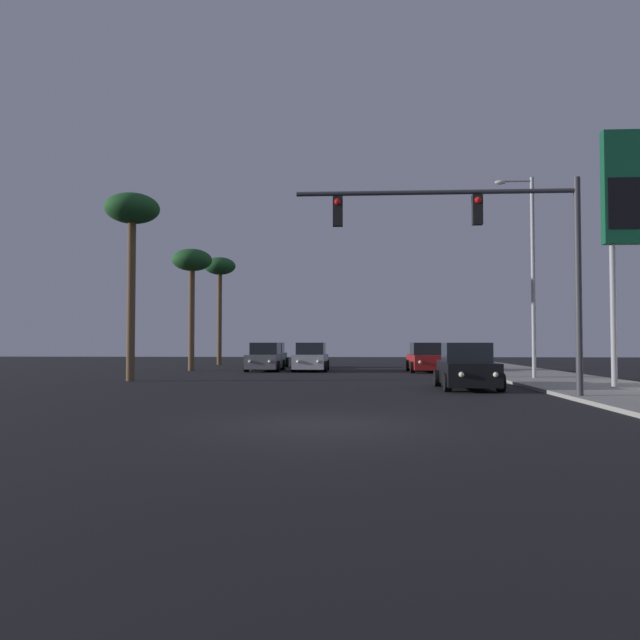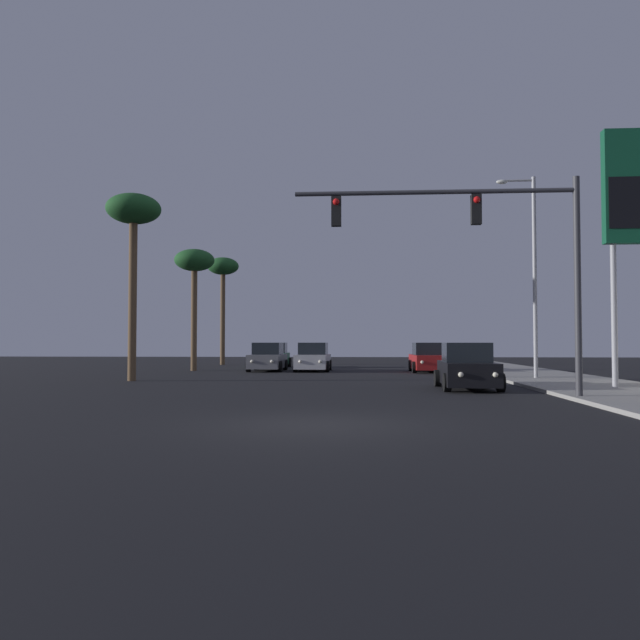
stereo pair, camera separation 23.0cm
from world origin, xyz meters
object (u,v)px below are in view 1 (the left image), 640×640
(car_green, at_px, (271,356))
(palm_tree_far, at_px, (220,272))
(car_grey, at_px, (265,358))
(palm_tree_near, at_px, (132,218))
(gas_station_sign, at_px, (632,201))
(car_red, at_px, (426,359))
(street_lamp, at_px, (530,266))
(car_silver, at_px, (311,358))
(palm_tree_mid, at_px, (192,266))
(traffic_light_mast, at_px, (492,239))
(car_black, at_px, (467,368))

(car_green, distance_m, palm_tree_far, 9.43)
(car_grey, bearing_deg, palm_tree_near, 65.93)
(car_grey, bearing_deg, gas_station_sign, 136.47)
(car_red, relative_size, palm_tree_near, 0.52)
(street_lamp, bearing_deg, car_green, 135.25)
(car_silver, distance_m, palm_tree_near, 13.81)
(car_grey, height_order, palm_tree_mid, palm_tree_mid)
(car_grey, height_order, palm_tree_near, palm_tree_near)
(car_red, height_order, traffic_light_mast, traffic_light_mast)
(car_grey, distance_m, street_lamp, 16.21)
(car_silver, height_order, street_lamp, street_lamp)
(car_silver, height_order, car_red, same)
(car_green, distance_m, car_grey, 4.95)
(car_grey, relative_size, car_silver, 1.00)
(traffic_light_mast, height_order, palm_tree_mid, palm_tree_mid)
(traffic_light_mast, bearing_deg, gas_station_sign, 31.23)
(gas_station_sign, relative_size, palm_tree_near, 1.09)
(palm_tree_near, bearing_deg, palm_tree_far, 91.36)
(car_black, relative_size, car_red, 1.00)
(car_silver, bearing_deg, car_black, 117.08)
(palm_tree_far, bearing_deg, car_green, -47.93)
(car_grey, distance_m, car_silver, 2.71)
(car_black, relative_size, traffic_light_mast, 0.51)
(car_green, height_order, traffic_light_mast, traffic_light_mast)
(car_black, bearing_deg, traffic_light_mast, 93.09)
(car_black, distance_m, palm_tree_near, 15.79)
(car_black, bearing_deg, gas_station_sign, 174.54)
(car_grey, bearing_deg, car_black, 124.80)
(car_red, xyz_separation_m, gas_station_sign, (5.63, -13.84, 5.86))
(palm_tree_mid, distance_m, palm_tree_near, 10.04)
(car_red, bearing_deg, car_silver, -7.21)
(traffic_light_mast, xyz_separation_m, palm_tree_mid, (-13.93, 18.01, 1.53))
(gas_station_sign, xyz_separation_m, palm_tree_mid, (-19.49, 14.63, -0.30))
(gas_station_sign, bearing_deg, car_silver, 130.30)
(car_red, relative_size, gas_station_sign, 0.48)
(car_black, relative_size, car_silver, 1.00)
(car_green, distance_m, street_lamp, 19.46)
(gas_station_sign, distance_m, palm_tree_mid, 24.37)
(gas_station_sign, distance_m, palm_tree_far, 31.73)
(car_grey, relative_size, street_lamp, 0.48)
(gas_station_sign, bearing_deg, car_red, 112.13)
(street_lamp, xyz_separation_m, gas_station_sign, (1.85, -6.09, 1.50))
(palm_tree_far, bearing_deg, traffic_light_mast, -62.73)
(traffic_light_mast, bearing_deg, palm_tree_far, 117.27)
(car_red, relative_size, palm_tree_mid, 0.59)
(car_black, height_order, car_red, same)
(car_red, bearing_deg, street_lamp, 114.38)
(car_green, xyz_separation_m, palm_tree_mid, (-4.17, -4.82, 5.55))
(palm_tree_far, distance_m, palm_tree_near, 20.01)
(palm_tree_far, height_order, palm_tree_near, palm_tree_near)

